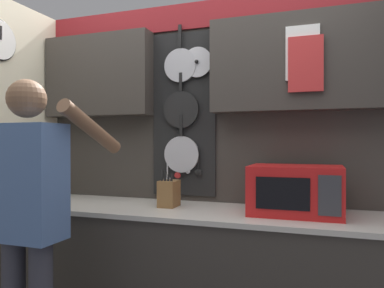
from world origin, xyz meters
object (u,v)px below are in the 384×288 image
object	(u,v)px
microwave	(296,190)
knife_block	(169,193)
person	(28,207)
utensil_crock	(53,189)

from	to	relation	value
microwave	knife_block	world-z (taller)	microwave
person	knife_block	bearing A→B (deg)	54.71
knife_block	utensil_crock	size ratio (longest dim) A/B	0.77
microwave	knife_block	bearing A→B (deg)	179.94
knife_block	person	world-z (taller)	person
microwave	knife_block	distance (m)	0.81
microwave	utensil_crock	world-z (taller)	utensil_crock
knife_block	person	bearing A→B (deg)	-125.29
utensil_crock	person	bearing A→B (deg)	-58.58
microwave	person	size ratio (longest dim) A/B	0.32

